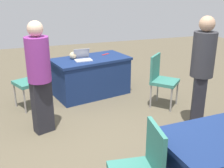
# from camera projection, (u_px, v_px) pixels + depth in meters

# --- Properties ---
(ground_plane) EXTENTS (14.40, 14.40, 0.00)m
(ground_plane) POSITION_uv_depth(u_px,v_px,m) (109.00, 155.00, 3.72)
(ground_plane) COLOR brown
(table_foreground) EXTENTS (1.62, 1.10, 0.77)m
(table_foreground) POSITION_uv_depth(u_px,v_px,m) (91.00, 76.00, 5.62)
(table_foreground) COLOR navy
(table_foreground) RESTS_ON ground
(chair_tucked_left) EXTENTS (0.49, 0.49, 0.97)m
(chair_tucked_left) POSITION_uv_depth(u_px,v_px,m) (141.00, 167.00, 2.57)
(chair_tucked_left) COLOR #9E9993
(chair_tucked_left) RESTS_ON ground
(chair_aisle) EXTENTS (0.62, 0.62, 0.96)m
(chair_aisle) POSITION_uv_depth(u_px,v_px,m) (161.00, 77.00, 5.04)
(chair_aisle) COLOR #9E9993
(chair_aisle) RESTS_ON ground
(chair_by_pillar) EXTENTS (0.58, 0.58, 0.96)m
(chair_by_pillar) POSITION_uv_depth(u_px,v_px,m) (31.00, 78.00, 5.02)
(chair_by_pillar) COLOR #9E9993
(chair_by_pillar) RESTS_ON ground
(person_presenter) EXTENTS (0.47, 0.47, 1.74)m
(person_presenter) POSITION_uv_depth(u_px,v_px,m) (202.00, 68.00, 4.15)
(person_presenter) COLOR #26262D
(person_presenter) RESTS_ON ground
(person_attendee_browsing) EXTENTS (0.44, 0.44, 1.69)m
(person_attendee_browsing) POSITION_uv_depth(u_px,v_px,m) (39.00, 73.00, 4.00)
(person_attendee_browsing) COLOR #26262D
(person_attendee_browsing) RESTS_ON ground
(laptop_silver) EXTENTS (0.33, 0.30, 0.21)m
(laptop_silver) POSITION_uv_depth(u_px,v_px,m) (83.00, 58.00, 5.35)
(laptop_silver) COLOR silver
(laptop_silver) RESTS_ON table_foreground
(yarn_ball) EXTENTS (0.14, 0.14, 0.14)m
(yarn_ball) POSITION_uv_depth(u_px,v_px,m) (73.00, 55.00, 5.41)
(yarn_ball) COLOR beige
(yarn_ball) RESTS_ON table_foreground
(scissors_red) EXTENTS (0.18, 0.12, 0.01)m
(scissors_red) POSITION_uv_depth(u_px,v_px,m) (105.00, 54.00, 5.78)
(scissors_red) COLOR red
(scissors_red) RESTS_ON table_foreground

